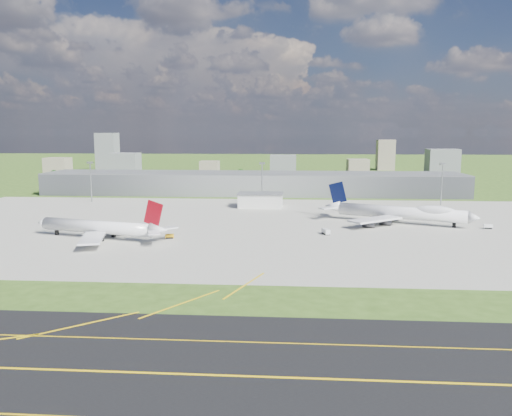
# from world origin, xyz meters

# --- Properties ---
(ground) EXTENTS (1400.00, 1400.00, 0.00)m
(ground) POSITION_xyz_m (0.00, 150.00, 0.00)
(ground) COLOR #345119
(ground) RESTS_ON ground
(taxiway) EXTENTS (1400.00, 60.00, 0.06)m
(taxiway) POSITION_xyz_m (0.00, -110.00, 0.03)
(taxiway) COLOR black
(taxiway) RESTS_ON ground
(apron) EXTENTS (360.00, 190.00, 0.08)m
(apron) POSITION_xyz_m (10.00, 40.00, 0.04)
(apron) COLOR #9A988C
(apron) RESTS_ON ground
(terminal) EXTENTS (300.00, 42.00, 15.00)m
(terminal) POSITION_xyz_m (0.00, 165.00, 7.50)
(terminal) COLOR gray
(terminal) RESTS_ON ground
(ops_building) EXTENTS (26.00, 16.00, 8.00)m
(ops_building) POSITION_xyz_m (10.00, 100.00, 4.00)
(ops_building) COLOR silver
(ops_building) RESTS_ON ground
(mast_west) EXTENTS (3.50, 2.00, 25.90)m
(mast_west) POSITION_xyz_m (-100.00, 115.00, 17.71)
(mast_west) COLOR gray
(mast_west) RESTS_ON ground
(mast_center) EXTENTS (3.50, 2.00, 25.90)m
(mast_center) POSITION_xyz_m (10.00, 115.00, 17.71)
(mast_center) COLOR gray
(mast_center) RESTS_ON ground
(mast_east) EXTENTS (3.50, 2.00, 25.90)m
(mast_east) POSITION_xyz_m (120.00, 115.00, 17.71)
(mast_east) COLOR gray
(mast_east) RESTS_ON ground
(airliner_red_twin) EXTENTS (63.28, 48.38, 17.65)m
(airliner_red_twin) POSITION_xyz_m (-51.00, 4.89, 4.70)
(airliner_red_twin) COLOR white
(airliner_red_twin) RESTS_ON ground
(airliner_blue_quad) EXTENTS (70.72, 53.77, 19.43)m
(airliner_blue_quad) POSITION_xyz_m (81.82, 50.21, 5.40)
(airliner_blue_quad) COLOR white
(airliner_blue_quad) RESTS_ON ground
(tug_yellow) EXTENTS (3.96, 2.71, 1.81)m
(tug_yellow) POSITION_xyz_m (-22.77, 7.47, 0.94)
(tug_yellow) COLOR #E4A10D
(tug_yellow) RESTS_ON ground
(van_white_near) EXTENTS (3.67, 5.29, 2.49)m
(van_white_near) POSITION_xyz_m (43.53, 20.43, 1.26)
(van_white_near) COLOR silver
(van_white_near) RESTS_ON ground
(van_white_far) EXTENTS (4.17, 2.28, 2.13)m
(van_white_far) POSITION_xyz_m (119.36, 38.78, 1.09)
(van_white_far) COLOR white
(van_white_far) RESTS_ON ground
(bldg_far_w) EXTENTS (24.00, 20.00, 18.00)m
(bldg_far_w) POSITION_xyz_m (-220.00, 320.00, 9.00)
(bldg_far_w) COLOR gray
(bldg_far_w) RESTS_ON ground
(bldg_w) EXTENTS (28.00, 22.00, 24.00)m
(bldg_w) POSITION_xyz_m (-140.00, 300.00, 12.00)
(bldg_w) COLOR slate
(bldg_w) RESTS_ON ground
(bldg_cw) EXTENTS (20.00, 18.00, 14.00)m
(bldg_cw) POSITION_xyz_m (-60.00, 340.00, 7.00)
(bldg_cw) COLOR gray
(bldg_cw) RESTS_ON ground
(bldg_c) EXTENTS (26.00, 20.00, 22.00)m
(bldg_c) POSITION_xyz_m (20.00, 310.00, 11.00)
(bldg_c) COLOR slate
(bldg_c) RESTS_ON ground
(bldg_ce) EXTENTS (22.00, 24.00, 16.00)m
(bldg_ce) POSITION_xyz_m (100.00, 350.00, 8.00)
(bldg_ce) COLOR gray
(bldg_ce) RESTS_ON ground
(bldg_e) EXTENTS (30.00, 22.00, 28.00)m
(bldg_e) POSITION_xyz_m (180.00, 320.00, 14.00)
(bldg_e) COLOR slate
(bldg_e) RESTS_ON ground
(bldg_tall_w) EXTENTS (22.00, 20.00, 44.00)m
(bldg_tall_w) POSITION_xyz_m (-180.00, 360.00, 22.00)
(bldg_tall_w) COLOR slate
(bldg_tall_w) RESTS_ON ground
(bldg_tall_e) EXTENTS (20.00, 18.00, 36.00)m
(bldg_tall_e) POSITION_xyz_m (140.00, 410.00, 18.00)
(bldg_tall_e) COLOR gray
(bldg_tall_e) RESTS_ON ground
(tree_far_w) EXTENTS (7.20, 7.20, 8.80)m
(tree_far_w) POSITION_xyz_m (-200.00, 270.00, 5.18)
(tree_far_w) COLOR #382314
(tree_far_w) RESTS_ON ground
(tree_w) EXTENTS (6.75, 6.75, 8.25)m
(tree_w) POSITION_xyz_m (-110.00, 265.00, 4.86)
(tree_w) COLOR #382314
(tree_w) RESTS_ON ground
(tree_c) EXTENTS (8.10, 8.10, 9.90)m
(tree_c) POSITION_xyz_m (-20.00, 280.00, 5.84)
(tree_c) COLOR #382314
(tree_c) RESTS_ON ground
(tree_e) EXTENTS (7.65, 7.65, 9.35)m
(tree_e) POSITION_xyz_m (70.00, 275.00, 5.51)
(tree_e) COLOR #382314
(tree_e) RESTS_ON ground
(tree_far_e) EXTENTS (6.30, 6.30, 7.70)m
(tree_far_e) POSITION_xyz_m (160.00, 285.00, 4.53)
(tree_far_e) COLOR #382314
(tree_far_e) RESTS_ON ground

